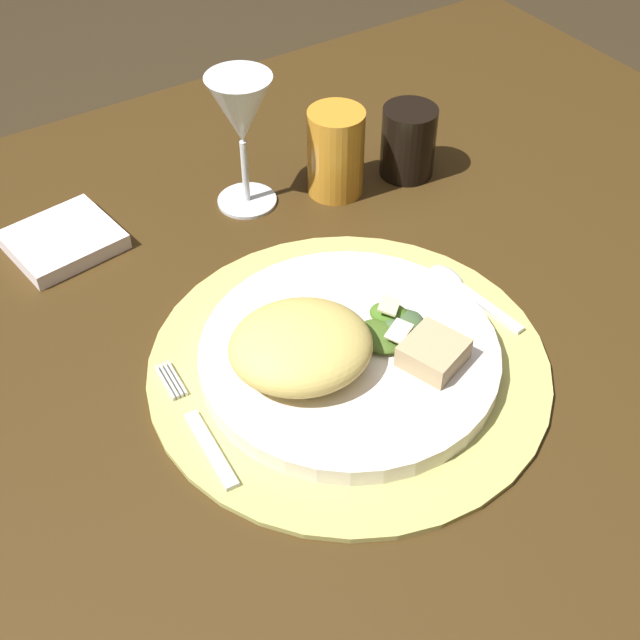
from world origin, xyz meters
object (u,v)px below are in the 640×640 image
dining_table (261,416)px  dark_tumbler (408,142)px  napkin (63,240)px  amber_tumbler (336,152)px  wine_glass (241,115)px  spoon (459,287)px  fork (199,428)px  dinner_plate (349,355)px

dining_table → dark_tumbler: size_ratio=16.61×
napkin → amber_tumbler: bearing=-13.1°
napkin → dark_tumbler: 0.41m
amber_tumbler → dark_tumbler: bearing=-9.9°
dining_table → wine_glass: bearing=62.5°
dining_table → napkin: (-0.12, 0.21, 0.17)m
napkin → wine_glass: size_ratio=0.69×
spoon → napkin: (-0.31, 0.29, 0.00)m
dark_tumbler → napkin: bearing=167.6°
fork → napkin: napkin is taller
dining_table → amber_tumbler: bearing=35.7°
fork → napkin: (-0.01, 0.31, 0.00)m
dark_tumbler → dining_table: bearing=-157.0°
spoon → wine_glass: bearing=112.5°
wine_glass → dark_tumbler: size_ratio=1.85×
dinner_plate → spoon: dinner_plate is taller
fork → dark_tumbler: 0.46m
wine_glass → dark_tumbler: wine_glass is taller
spoon → fork: bearing=-176.2°
amber_tumbler → fork: bearing=-141.4°
fork → spoon: (0.31, 0.02, 0.00)m
fork → dark_tumbler: size_ratio=1.82×
dinner_plate → fork: size_ratio=1.78×
fork → amber_tumbler: bearing=38.6°
napkin → wine_glass: bearing=-10.0°
dinner_plate → spoon: (0.15, 0.02, -0.01)m
dinner_plate → napkin: bearing=117.1°
dining_table → dark_tumbler: dark_tumbler is taller
dinner_plate → napkin: (-0.16, 0.32, -0.01)m
fork → amber_tumbler: amber_tumbler is taller
spoon → wine_glass: wine_glass is taller
wine_glass → dining_table: bearing=-117.5°
amber_tumbler → dark_tumbler: (0.09, -0.02, -0.01)m
spoon → amber_tumbler: size_ratio=1.20×
dining_table → wine_glass: (0.09, 0.17, 0.27)m
dining_table → dinner_plate: (0.04, -0.11, 0.17)m
fork → amber_tumbler: 0.39m
dining_table → dinner_plate: dinner_plate is taller
dinner_plate → fork: 0.16m
dinner_plate → amber_tumbler: (0.15, 0.24, 0.04)m
wine_glass → spoon: bearing=-67.5°
spoon → dark_tumbler: size_ratio=1.44×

